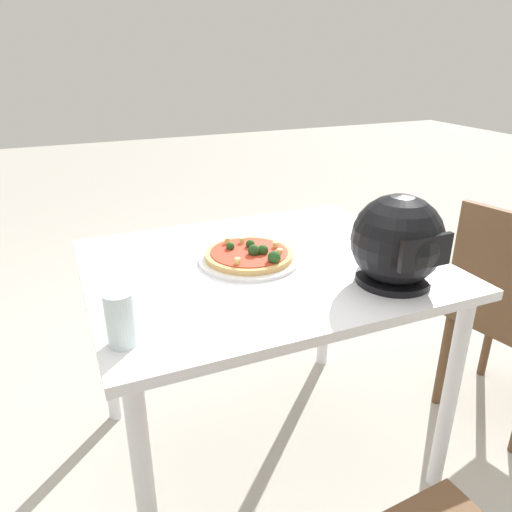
% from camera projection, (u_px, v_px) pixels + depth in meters
% --- Properties ---
extents(ground_plane, '(14.00, 14.00, 0.00)m').
position_uv_depth(ground_plane, '(262.00, 447.00, 1.86)').
color(ground_plane, '#B2ADA3').
extents(dining_table, '(1.10, 0.89, 0.77)m').
position_uv_depth(dining_table, '(263.00, 288.00, 1.59)').
color(dining_table, white).
rests_on(dining_table, ground).
extents(pizza_plate, '(0.32, 0.32, 0.01)m').
position_uv_depth(pizza_plate, '(249.00, 259.00, 1.56)').
color(pizza_plate, white).
rests_on(pizza_plate, dining_table).
extents(pizza, '(0.28, 0.28, 0.05)m').
position_uv_depth(pizza, '(250.00, 254.00, 1.55)').
color(pizza, tan).
rests_on(pizza, pizza_plate).
extents(motorcycle_helmet, '(0.26, 0.26, 0.26)m').
position_uv_depth(motorcycle_helmet, '(397.00, 242.00, 1.38)').
color(motorcycle_helmet, black).
rests_on(motorcycle_helmet, dining_table).
extents(drinking_glass, '(0.07, 0.07, 0.13)m').
position_uv_depth(drinking_glass, '(121.00, 319.00, 1.10)').
color(drinking_glass, silver).
rests_on(drinking_glass, dining_table).
extents(chair_side, '(0.48, 0.48, 0.90)m').
position_uv_depth(chair_side, '(508.00, 309.00, 1.81)').
color(chair_side, brown).
rests_on(chair_side, ground).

